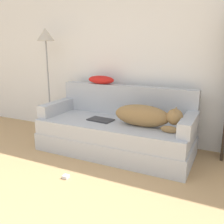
% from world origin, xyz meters
% --- Properties ---
extents(wall_back, '(8.15, 0.06, 2.70)m').
position_xyz_m(wall_back, '(0.00, 2.93, 1.35)').
color(wall_back, white).
rests_on(wall_back, ground_plane).
extents(couch, '(2.10, 0.91, 0.44)m').
position_xyz_m(couch, '(0.11, 2.30, 0.22)').
color(couch, '#B2B7BC').
rests_on(couch, ground_plane).
extents(couch_backrest, '(2.06, 0.15, 0.44)m').
position_xyz_m(couch_backrest, '(0.11, 2.68, 0.66)').
color(couch_backrest, '#B2B7BC').
rests_on(couch_backrest, couch).
extents(couch_arm_left, '(0.15, 0.72, 0.18)m').
position_xyz_m(couch_arm_left, '(-0.86, 2.29, 0.53)').
color(couch_arm_left, '#B2B7BC').
rests_on(couch_arm_left, couch).
extents(couch_arm_right, '(0.15, 0.72, 0.18)m').
position_xyz_m(couch_arm_right, '(1.09, 2.29, 0.53)').
color(couch_arm_right, '#B2B7BC').
rests_on(couch_arm_right, couch).
extents(dog, '(0.87, 0.25, 0.29)m').
position_xyz_m(dog, '(0.58, 2.24, 0.59)').
color(dog, olive).
rests_on(dog, couch).
extents(laptop, '(0.36, 0.25, 0.02)m').
position_xyz_m(laptop, '(-0.08, 2.24, 0.45)').
color(laptop, '#2D2D30').
rests_on(laptop, couch).
extents(throw_pillow, '(0.42, 0.20, 0.12)m').
position_xyz_m(throw_pillow, '(-0.30, 2.67, 0.95)').
color(throw_pillow, red).
rests_on(throw_pillow, couch_backrest).
extents(floor_lamp, '(0.27, 0.27, 1.72)m').
position_xyz_m(floor_lamp, '(-1.23, 2.57, 1.48)').
color(floor_lamp, gray).
rests_on(floor_lamp, ground_plane).
extents(power_adapter, '(0.07, 0.07, 0.03)m').
position_xyz_m(power_adapter, '(-0.06, 1.38, 0.02)').
color(power_adapter, silver).
rests_on(power_adapter, ground_plane).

